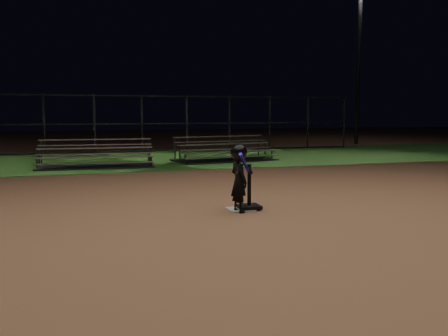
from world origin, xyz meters
TOP-DOWN VIEW (x-y plane):
  - ground at (0.00, 0.00)m, footprint 80.00×80.00m
  - grass_strip at (0.00, 10.00)m, footprint 60.00×8.00m
  - home_plate at (0.00, 0.00)m, footprint 0.45×0.45m
  - batting_tee at (0.16, -0.01)m, footprint 0.38×0.38m
  - child_batter at (-0.09, -0.16)m, footprint 0.45×0.61m
  - bleacher_left at (-2.19, 7.80)m, footprint 3.69×1.99m
  - bleacher_right at (2.35, 8.46)m, footprint 3.81×2.29m
  - backstop_fence at (0.00, 13.00)m, footprint 20.08×0.08m
  - light_pole_right at (12.00, 14.94)m, footprint 0.90×0.53m

SIDE VIEW (x-z plane):
  - ground at x=0.00m, z-range 0.00..0.00m
  - grass_strip at x=0.00m, z-range 0.00..0.01m
  - home_plate at x=0.00m, z-range 0.00..0.02m
  - batting_tee at x=0.16m, z-range -0.23..0.57m
  - bleacher_left at x=-2.19m, z-range -0.26..0.62m
  - bleacher_right at x=2.35m, z-range -0.26..0.62m
  - child_batter at x=-0.09m, z-range 0.04..1.24m
  - backstop_fence at x=0.00m, z-range 0.00..2.50m
  - light_pole_right at x=12.00m, z-range 0.80..9.10m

